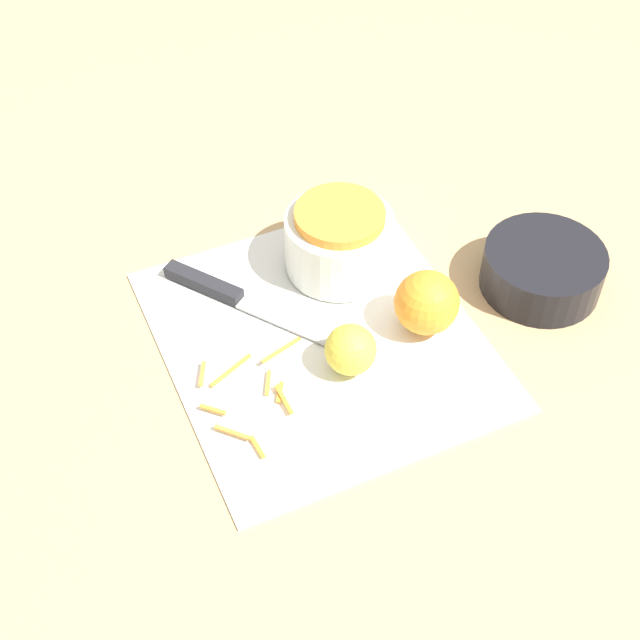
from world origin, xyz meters
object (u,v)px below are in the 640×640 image
Objects in this scene: lemon at (351,350)px; bowl_speckled at (339,239)px; knife at (222,291)px; bowl_dark at (542,269)px; orange_left at (427,303)px.

bowl_speckled is at bearing 159.25° from lemon.
bowl_speckled reaches higher than knife.
lemon is at bearing -6.76° from knife.
bowl_dark is 0.42m from knife.
orange_left reaches higher than bowl_dark.
lemon is at bearing -20.75° from bowl_speckled.
bowl_speckled is 0.63× the size of knife.
orange_left is at bearing 101.30° from lemon.
knife is 2.77× the size of orange_left.
bowl_speckled reaches higher than lemon.
knife is at bearing -150.73° from lemon.
bowl_speckled is at bearing -121.53° from bowl_dark.
lemon is (0.16, -0.06, -0.01)m from bowl_speckled.
bowl_dark is 2.51× the size of lemon.
lemon is (0.03, -0.29, 0.01)m from bowl_dark.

